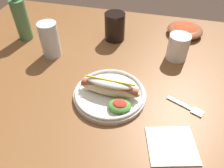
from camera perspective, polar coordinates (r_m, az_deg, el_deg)
ground_plane at (r=1.42m, az=-2.51°, el=-20.70°), size 8.00×8.00×0.00m
dining_table at (r=0.88m, az=-3.79°, el=-1.53°), size 1.34×1.07×0.74m
hot_dog_plate at (r=0.72m, az=-0.46°, el=-2.23°), size 0.24×0.24×0.08m
fork at (r=0.74m, az=18.94°, el=-5.71°), size 0.12×0.07×0.00m
soda_cup at (r=0.99m, az=0.73°, el=14.55°), size 0.09×0.09×0.12m
water_cup at (r=0.91m, az=-15.73°, el=10.91°), size 0.07×0.07×0.14m
extra_cup at (r=0.91m, az=16.64°, el=9.08°), size 0.08×0.08×0.10m
glass_bottle at (r=1.05m, az=-22.43°, el=15.59°), size 0.06×0.06×0.26m
side_bowl at (r=1.09m, az=18.30°, el=13.19°), size 0.16×0.16×0.05m
napkin at (r=0.64m, az=15.12°, el=-15.02°), size 0.16×0.15×0.00m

